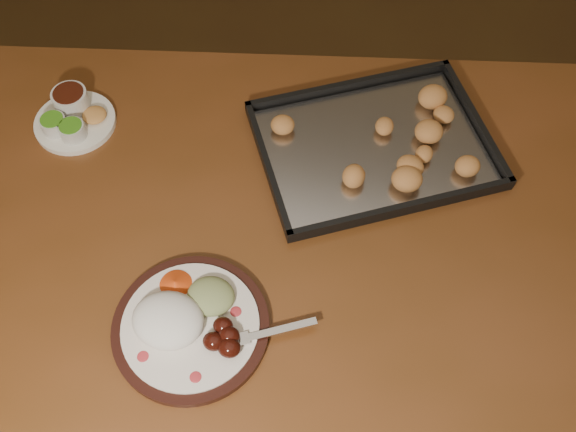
# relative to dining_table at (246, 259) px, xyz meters

# --- Properties ---
(ground) EXTENTS (4.00, 4.00, 0.00)m
(ground) POSITION_rel_dining_table_xyz_m (0.22, 0.09, -0.65)
(ground) COLOR #513B1B
(ground) RESTS_ON ground
(dining_table) EXTENTS (1.65, 1.18, 0.75)m
(dining_table) POSITION_rel_dining_table_xyz_m (0.00, 0.00, 0.00)
(dining_table) COLOR brown
(dining_table) RESTS_ON ground
(dinner_plate) EXTENTS (0.33, 0.26, 0.06)m
(dinner_plate) POSITION_rel_dining_table_xyz_m (-0.04, -0.19, 0.12)
(dinner_plate) COLOR black
(dinner_plate) RESTS_ON dining_table
(condiment_saucer) EXTENTS (0.16, 0.16, 0.05)m
(condiment_saucer) POSITION_rel_dining_table_xyz_m (-0.40, 0.16, 0.12)
(condiment_saucer) COLOR white
(condiment_saucer) RESTS_ON dining_table
(baking_tray) EXTENTS (0.54, 0.49, 0.05)m
(baking_tray) POSITION_rel_dining_table_xyz_m (0.19, 0.25, 0.11)
(baking_tray) COLOR black
(baking_tray) RESTS_ON dining_table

